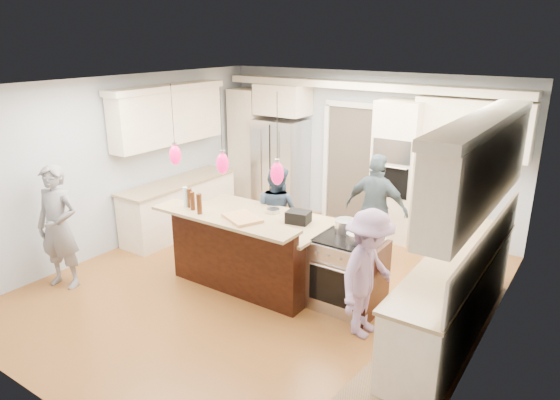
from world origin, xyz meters
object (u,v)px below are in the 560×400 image
at_px(person_far_left, 276,213).
at_px(island_range, 348,274).
at_px(refrigerator, 281,167).
at_px(kitchen_island, 254,248).
at_px(person_bar_end, 58,227).

bearing_deg(person_far_left, island_range, 155.28).
relative_size(refrigerator, kitchen_island, 0.86).
bearing_deg(person_bar_end, person_far_left, 34.82).
distance_m(kitchen_island, island_range, 1.41).
xyz_separation_m(kitchen_island, island_range, (1.41, 0.08, -0.03)).
relative_size(kitchen_island, person_far_left, 1.44).
xyz_separation_m(refrigerator, person_bar_end, (-0.75, -4.15, -0.05)).
bearing_deg(person_bar_end, kitchen_island, 21.16).
height_order(kitchen_island, person_bar_end, person_bar_end).
relative_size(refrigerator, person_far_left, 1.23).
height_order(kitchen_island, person_far_left, person_far_left).
relative_size(refrigerator, island_range, 1.96).
distance_m(refrigerator, person_bar_end, 4.21).
bearing_deg(kitchen_island, person_bar_end, -142.46).
bearing_deg(person_far_left, refrigerator, -58.00).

